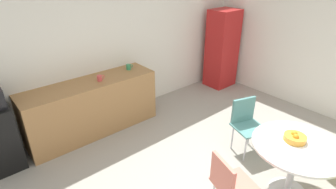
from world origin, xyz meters
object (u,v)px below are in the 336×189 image
at_px(locker_cabinet, 222,49).
at_px(chair_coral, 229,182).
at_px(fruit_bowl, 295,137).
at_px(mug_green, 100,78).
at_px(round_table, 296,155).
at_px(chair_teal, 246,120).
at_px(mug_white, 129,67).

bearing_deg(locker_cabinet, chair_coral, -138.81).
xyz_separation_m(fruit_bowl, mug_green, (-1.09, 2.69, 0.18)).
bearing_deg(fruit_bowl, locker_cabinet, 54.83).
height_order(locker_cabinet, round_table, locker_cabinet).
relative_size(chair_coral, fruit_bowl, 3.27).
bearing_deg(chair_coral, locker_cabinet, 41.19).
relative_size(chair_coral, mug_green, 6.43).
height_order(chair_teal, mug_white, mug_white).
bearing_deg(round_table, mug_green, 110.85).
xyz_separation_m(fruit_bowl, mug_white, (-0.47, 2.82, 0.18)).
bearing_deg(chair_coral, chair_teal, 27.68).
distance_m(fruit_bowl, mug_green, 2.91).
bearing_deg(locker_cabinet, mug_green, 179.25).
distance_m(chair_teal, mug_green, 2.34).
relative_size(chair_coral, mug_white, 6.43).
bearing_deg(chair_coral, mug_white, 79.89).
bearing_deg(round_table, chair_teal, 72.08).
bearing_deg(chair_teal, locker_cabinet, 48.56).
bearing_deg(chair_teal, mug_green, 125.65).
relative_size(chair_coral, chair_teal, 1.00).
xyz_separation_m(round_table, fruit_bowl, (0.04, 0.08, 0.19)).
bearing_deg(fruit_bowl, chair_teal, 73.05).
distance_m(locker_cabinet, chair_coral, 3.75).
bearing_deg(chair_coral, fruit_bowl, -11.63).
bearing_deg(fruit_bowl, mug_white, 99.54).
xyz_separation_m(round_table, mug_green, (-1.05, 2.77, 0.37)).
bearing_deg(mug_green, fruit_bowl, -67.87).
distance_m(locker_cabinet, round_table, 3.34).
distance_m(round_table, chair_teal, 0.94).
xyz_separation_m(locker_cabinet, chair_teal, (-1.62, -1.83, -0.33)).
relative_size(mug_white, mug_green, 1.00).
height_order(chair_teal, mug_green, mug_green).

